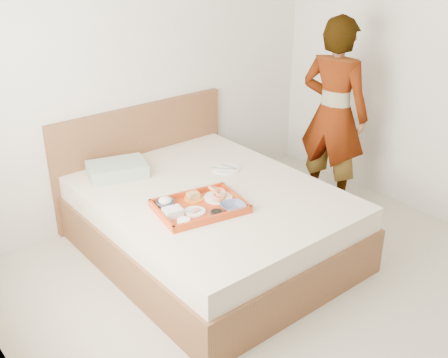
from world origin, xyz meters
name	(u,v)px	position (x,y,z in m)	size (l,w,h in m)	color
ground	(316,310)	(0.00, 0.00, 0.00)	(3.50, 4.00, 0.01)	beige
wall_back	(145,62)	(0.00, 2.00, 1.30)	(3.50, 0.01, 2.60)	silver
wall_left	(25,225)	(-1.75, 0.00, 1.30)	(0.01, 4.00, 2.60)	silver
bed	(211,222)	(-0.11, 1.00, 0.27)	(1.65, 2.00, 0.53)	brown
headboard	(142,158)	(-0.11, 1.97, 0.47)	(1.65, 0.06, 0.95)	brown
pillow	(117,169)	(-0.51, 1.68, 0.58)	(0.44, 0.30, 0.11)	#ACB9AA
tray	(200,206)	(-0.34, 0.82, 0.56)	(0.59, 0.43, 0.05)	red
prawn_plate	(218,197)	(-0.15, 0.85, 0.55)	(0.20, 0.20, 0.01)	white
navy_bowl_big	(233,207)	(-0.18, 0.65, 0.57)	(0.17, 0.17, 0.04)	#141849
sauce_dish	(217,214)	(-0.32, 0.66, 0.56)	(0.09, 0.09, 0.03)	black
meat_plate	(195,211)	(-0.40, 0.79, 0.55)	(0.15, 0.15, 0.01)	white
bread_plate	(194,198)	(-0.29, 0.95, 0.55)	(0.14, 0.14, 0.01)	orange
salad_bowl	(166,203)	(-0.51, 0.99, 0.57)	(0.13, 0.13, 0.04)	#141849
plastic_tub	(173,212)	(-0.55, 0.84, 0.57)	(0.12, 0.10, 0.05)	silver
cheese_round	(184,221)	(-0.55, 0.71, 0.56)	(0.09, 0.09, 0.03)	white
dinner_plate	(226,169)	(0.23, 1.23, 0.54)	(0.23, 0.23, 0.01)	white
person	(334,114)	(1.24, 1.00, 0.84)	(0.61, 0.40, 1.68)	white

